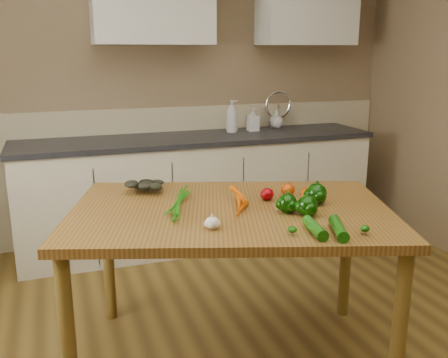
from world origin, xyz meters
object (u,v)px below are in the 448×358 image
tomato_a (267,194)px  tomato_b (288,189)px  soap_bottle_a (232,116)px  pepper_c (308,206)px  soap_bottle_c (276,119)px  pepper_a (288,203)px  pepper_b (317,194)px  garlic_bulb (212,223)px  leafy_greens (146,182)px  zucchini_b (315,228)px  carrot_bunch (220,199)px  table (231,226)px  soap_bottle_b (253,119)px  tomato_c (307,194)px  zucchini_a (339,228)px

tomato_a → tomato_b: (0.14, 0.04, 0.00)m
soap_bottle_a → pepper_c: 1.94m
soap_bottle_c → pepper_c: soap_bottle_c is taller
pepper_a → pepper_b: (0.20, 0.08, 0.01)m
pepper_b → garlic_bulb: bearing=-163.8°
pepper_a → leafy_greens: bearing=134.8°
pepper_c → zucchini_b: pepper_c is taller
carrot_bunch → garlic_bulb: carrot_bunch is taller
table → leafy_greens: leafy_greens is taller
soap_bottle_b → zucchini_b: size_ratio=0.98×
leafy_greens → tomato_c: bearing=-29.0°
soap_bottle_a → tomato_b: 1.61m
leafy_greens → zucchini_b: 1.02m
soap_bottle_c → tomato_a: soap_bottle_c is taller
tomato_c → zucchini_a: tomato_c is taller
table → tomato_a: (0.22, 0.06, 0.12)m
leafy_greens → tomato_b: bearing=-24.5°
soap_bottle_b → tomato_c: (-0.39, -1.69, -0.14)m
pepper_a → tomato_b: pepper_a is taller
soap_bottle_b → tomato_b: soap_bottle_b is taller
soap_bottle_a → tomato_c: bearing=-154.1°
tomato_b → tomato_c: (0.06, -0.10, -0.00)m
leafy_greens → zucchini_a: (0.64, -0.89, -0.03)m
soap_bottle_a → soap_bottle_c: size_ratio=1.68×
soap_bottle_b → garlic_bulb: size_ratio=2.99×
soap_bottle_b → leafy_greens: bearing=137.9°
soap_bottle_c → soap_bottle_b: bearing=128.6°
carrot_bunch → leafy_greens: size_ratio=1.30×
soap_bottle_b → tomato_a: soap_bottle_b is taller
tomato_a → pepper_b: bearing=-33.3°
soap_bottle_c → pepper_c: 2.15m
pepper_a → soap_bottle_a: bearing=78.1°
tomato_b → zucchini_b: tomato_b is taller
soap_bottle_a → garlic_bulb: 2.09m
leafy_greens → pepper_c: bearing=-45.4°
pepper_a → zucchini_a: bearing=-76.6°
pepper_b → pepper_c: (-0.13, -0.15, -0.00)m
soap_bottle_c → pepper_c: bearing=178.7°
pepper_a → zucchini_b: 0.29m
soap_bottle_a → leafy_greens: bearing=175.6°
carrot_bunch → tomato_b: size_ratio=3.95×
tomato_a → tomato_b: size_ratio=0.95×
table → zucchini_b: bearing=-46.5°
table → soap_bottle_b: size_ratio=9.19×
pepper_a → pepper_c: size_ratio=0.93×
tomato_b → zucchini_a: size_ratio=0.33×
pepper_a → tomato_a: pepper_a is taller
carrot_bunch → pepper_c: (0.34, -0.26, 0.01)m
garlic_bulb → pepper_c: size_ratio=0.66×
table → tomato_c: tomato_c is taller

